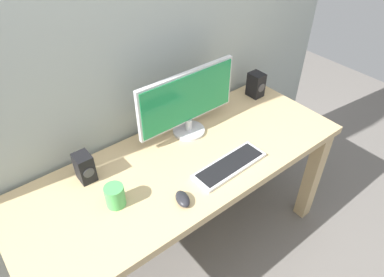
{
  "coord_description": "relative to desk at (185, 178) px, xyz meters",
  "views": [
    {
      "loc": [
        -0.76,
        -1.02,
        1.95
      ],
      "look_at": [
        0.05,
        0.0,
        0.88
      ],
      "focal_mm": 32.45,
      "sensor_mm": 36.0,
      "label": 1
    }
  ],
  "objects": [
    {
      "name": "ground_plane",
      "position": [
        0.0,
        0.0,
        -0.64
      ],
      "size": [
        6.0,
        6.0,
        0.0
      ],
      "primitive_type": "plane",
      "color": "slate"
    },
    {
      "name": "desk",
      "position": [
        0.0,
        0.0,
        0.0
      ],
      "size": [
        1.74,
        0.67,
        0.76
      ],
      "color": "tan",
      "rests_on": "ground_plane"
    },
    {
      "name": "monitor",
      "position": [
        0.16,
        0.18,
        0.32
      ],
      "size": [
        0.6,
        0.18,
        0.36
      ],
      "color": "silver",
      "rests_on": "desk"
    },
    {
      "name": "keyboard_primary",
      "position": [
        0.15,
        -0.17,
        0.13
      ],
      "size": [
        0.4,
        0.14,
        0.02
      ],
      "color": "silver",
      "rests_on": "desk"
    },
    {
      "name": "mouse",
      "position": [
        -0.17,
        -0.21,
        0.14
      ],
      "size": [
        0.08,
        0.11,
        0.04
      ],
      "primitive_type": "ellipsoid",
      "rotation": [
        0.0,
        0.0,
        -0.28
      ],
      "color": "#232328",
      "rests_on": "desk"
    },
    {
      "name": "speaker_right",
      "position": [
        0.73,
        0.21,
        0.2
      ],
      "size": [
        0.08,
        0.1,
        0.15
      ],
      "color": "black",
      "rests_on": "desk"
    },
    {
      "name": "speaker_left",
      "position": [
        -0.43,
        0.19,
        0.19
      ],
      "size": [
        0.07,
        0.09,
        0.14
      ],
      "color": "black",
      "rests_on": "desk"
    },
    {
      "name": "coffee_mug",
      "position": [
        -0.4,
        -0.03,
        0.17
      ],
      "size": [
        0.09,
        0.09,
        0.1
      ],
      "primitive_type": "cylinder",
      "color": "#4CB259",
      "rests_on": "desk"
    }
  ]
}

